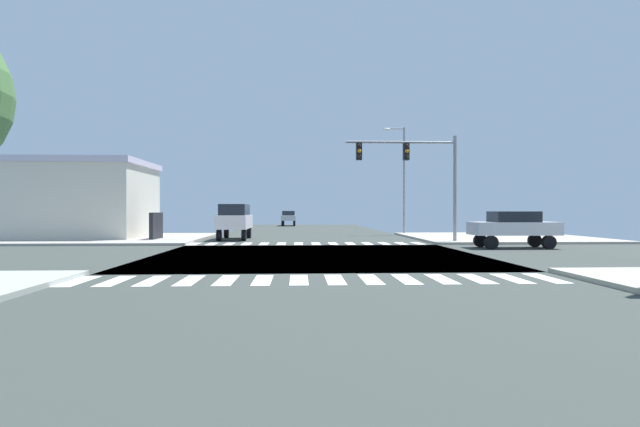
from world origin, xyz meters
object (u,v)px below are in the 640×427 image
Objects in this scene: bank_building at (34,200)px; sedan_queued_3 at (514,226)px; suv_nearside_1 at (235,218)px; traffic_signal_mast at (412,164)px; street_lamp at (401,171)px; sedan_leading_4 at (289,217)px.

sedan_queued_3 is (28.94, -9.28, -1.54)m from bank_building.
suv_nearside_1 is 1.07× the size of sedan_queued_3.
traffic_signal_mast is at bearing -131.30° from sedan_queued_3.
suv_nearside_1 is at bearing -154.51° from street_lamp.
bank_building is at bearing 58.64° from sedan_leading_4.
bank_building reaches higher than sedan_leading_4.
street_lamp is 24.87m from sedan_leading_4.
street_lamp is at bearing 10.28° from bank_building.
sedan_leading_4 is (16.70, 27.40, -1.54)m from bank_building.
street_lamp is at bearing 81.35° from traffic_signal_mast.
sedan_queued_3 is at bearing -41.30° from traffic_signal_mast.
street_lamp is 1.99× the size of sedan_leading_4.
sedan_leading_4 is (-12.25, 36.68, 0.00)m from sedan_queued_3.
street_lamp is 1.86× the size of suv_nearside_1.
sedan_queued_3 is (15.25, -8.08, -0.28)m from suv_nearside_1.
bank_building is 3.88× the size of sedan_leading_4.
sedan_leading_4 is (3.00, 28.60, -0.28)m from suv_nearside_1.
street_lamp reaches higher than sedan_leading_4.
suv_nearside_1 is at bearing 158.62° from traffic_signal_mast.
street_lamp is 0.51× the size of bank_building.
sedan_queued_3 is 1.00× the size of sedan_leading_4.
traffic_signal_mast is at bearing 158.62° from suv_nearside_1.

